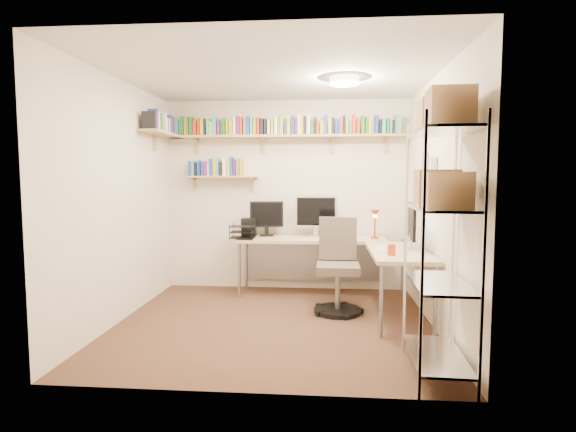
% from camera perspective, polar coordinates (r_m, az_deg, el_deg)
% --- Properties ---
extents(ground, '(3.20, 3.20, 0.00)m').
position_cam_1_polar(ground, '(4.73, -1.78, -13.45)').
color(ground, '#472D1E').
rests_on(ground, ground).
extents(room_shell, '(3.24, 3.04, 2.52)m').
position_cam_1_polar(room_shell, '(4.49, -1.78, 5.65)').
color(room_shell, beige).
rests_on(room_shell, ground).
extents(wall_shelves, '(3.12, 1.09, 0.80)m').
position_cam_1_polar(wall_shelves, '(5.86, -4.50, 10.16)').
color(wall_shelves, tan).
rests_on(wall_shelves, ground).
extents(corner_desk, '(2.24, 1.85, 1.26)m').
position_cam_1_polar(corner_desk, '(5.46, 4.39, -3.22)').
color(corner_desk, beige).
rests_on(corner_desk, ground).
extents(office_chair, '(0.55, 0.56, 1.04)m').
position_cam_1_polar(office_chair, '(5.04, 6.34, -7.15)').
color(office_chair, black).
rests_on(office_chair, ground).
extents(wire_rack, '(0.44, 0.85, 2.09)m').
position_cam_1_polar(wire_rack, '(3.48, 18.93, 5.00)').
color(wire_rack, silver).
rests_on(wire_rack, ground).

